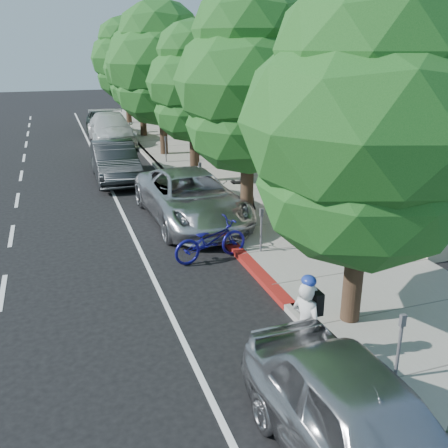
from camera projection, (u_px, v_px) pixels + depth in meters
name	position (u px, v px, depth m)	size (l,w,h in m)	color
ground	(272.00, 290.00, 12.13)	(120.00, 120.00, 0.00)	black
sidewalk	(242.00, 192.00, 19.93)	(4.60, 56.00, 0.15)	gray
curb	(187.00, 197.00, 19.23)	(0.30, 56.00, 0.15)	#9E998E
curb_red_segment	(256.00, 271.00, 13.00)	(0.32, 4.00, 0.15)	maroon
storefront_building	(297.00, 82.00, 29.90)	(10.00, 36.00, 7.00)	#C0AF94
street_tree_0	(368.00, 127.00, 9.21)	(4.84, 4.84, 6.99)	black
street_tree_1	(249.00, 84.00, 14.42)	(4.39, 4.39, 7.34)	black
street_tree_2	(193.00, 84.00, 19.90)	(3.79, 3.79, 6.61)	black
street_tree_3	(161.00, 65.00, 25.06)	(5.54, 5.54, 7.82)	black
street_tree_4	(140.00, 70.00, 30.56)	(4.57, 4.57, 6.90)	black
street_tree_5	(125.00, 59.00, 35.75)	(4.95, 4.95, 7.60)	black
cyclist	(306.00, 325.00, 8.96)	(0.64, 0.42, 1.75)	silver
bicycle	(211.00, 240.00, 13.67)	(0.76, 2.17, 1.14)	navy
silver_suv	(191.00, 197.00, 16.59)	(2.76, 5.99, 1.67)	silver
dark_sedan	(115.00, 162.00, 21.68)	(1.75, 5.02, 1.65)	#222527
white_pickup	(111.00, 129.00, 29.79)	(2.48, 6.10, 1.77)	silver
dark_suv_far	(106.00, 123.00, 31.99)	(2.06, 5.11, 1.74)	black
near_car_a	(364.00, 431.00, 6.62)	(1.90, 4.71, 1.61)	#ADADB2
pedestrian	(243.00, 183.00, 17.21)	(0.95, 0.74, 1.95)	black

